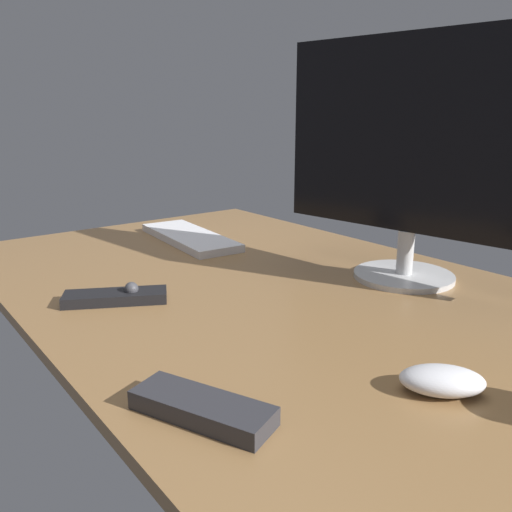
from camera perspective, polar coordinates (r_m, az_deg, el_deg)
desk at (r=99.01cm, az=1.60°, el=-4.01°), size 140.00×84.00×2.00cm
monitor at (r=103.49cm, az=16.71°, el=10.87°), size 55.07×19.49×45.70cm
keyboard at (r=134.46cm, az=-7.22°, el=2.04°), size 35.45×14.89×1.86cm
computer_mouse at (r=66.99cm, az=19.54°, el=-12.61°), size 11.18×11.23×3.22cm
media_remote at (r=94.34cm, az=-14.89°, el=-4.26°), size 13.16×17.99×3.48cm
tv_remote at (r=59.52cm, az=-5.87°, el=-16.07°), size 17.12×11.42×2.19cm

